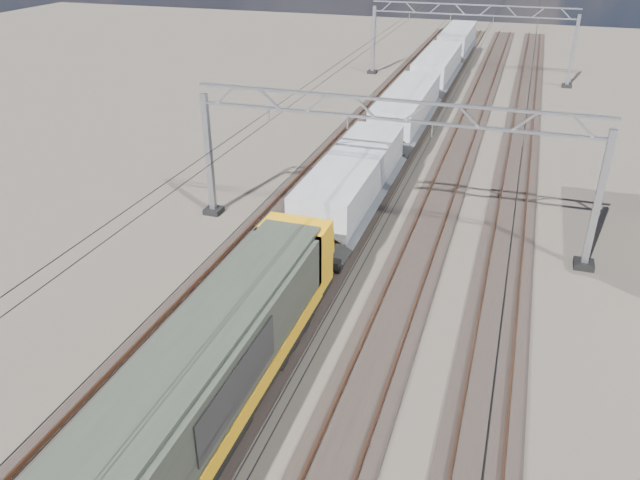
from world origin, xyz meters
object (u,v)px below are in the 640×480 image
(catenary_gantry_mid, at_px, (387,165))
(hopper_wagon_fourth, at_px, (457,42))
(hopper_wagon_mid, at_px, (406,111))
(catenary_gantry_far, at_px, (470,39))
(hopper_wagon_third, at_px, (437,69))
(hopper_wagon_lead, at_px, (352,184))
(locomotive, at_px, (180,413))

(catenary_gantry_mid, relative_size, hopper_wagon_fourth, 1.53)
(hopper_wagon_mid, height_order, hopper_wagon_fourth, same)
(catenary_gantry_mid, xyz_separation_m, hopper_wagon_fourth, (-2.00, 43.81, -1.67))
(catenary_gantry_mid, height_order, hopper_wagon_mid, catenary_gantry_mid)
(catenary_gantry_far, distance_m, hopper_wagon_fourth, 8.23)
(hopper_wagon_mid, distance_m, hopper_wagon_third, 14.20)
(catenary_gantry_mid, xyz_separation_m, hopper_wagon_third, (-2.00, 29.61, -1.67))
(catenary_gantry_mid, height_order, hopper_wagon_fourth, catenary_gantry_mid)
(catenary_gantry_mid, distance_m, hopper_wagon_third, 29.72)
(hopper_wagon_mid, bearing_deg, hopper_wagon_third, 90.00)
(hopper_wagon_third, bearing_deg, catenary_gantry_far, 72.62)
(hopper_wagon_mid, bearing_deg, catenary_gantry_far, 84.45)
(catenary_gantry_mid, xyz_separation_m, hopper_wagon_lead, (-2.00, 1.21, -1.67))
(catenary_gantry_far, relative_size, hopper_wagon_fourth, 1.53)
(hopper_wagon_lead, relative_size, hopper_wagon_third, 1.00)
(locomotive, relative_size, hopper_wagon_fourth, 1.62)
(catenary_gantry_far, height_order, hopper_wagon_third, catenary_gantry_far)
(hopper_wagon_lead, relative_size, hopper_wagon_fourth, 1.00)
(hopper_wagon_fourth, bearing_deg, hopper_wagon_third, -90.00)
(locomotive, relative_size, hopper_wagon_third, 1.62)
(catenary_gantry_mid, relative_size, hopper_wagon_mid, 1.53)
(hopper_wagon_lead, height_order, hopper_wagon_third, same)
(catenary_gantry_far, height_order, hopper_wagon_fourth, catenary_gantry_far)
(catenary_gantry_far, xyz_separation_m, hopper_wagon_third, (-2.00, -6.39, -1.67))
(hopper_wagon_lead, distance_m, hopper_wagon_mid, 14.20)
(catenary_gantry_mid, xyz_separation_m, catenary_gantry_far, (0.00, 36.00, 0.00))
(hopper_wagon_mid, xyz_separation_m, hopper_wagon_third, (0.00, 14.20, 0.00))
(catenary_gantry_far, distance_m, locomotive, 52.55)
(catenary_gantry_far, xyz_separation_m, hopper_wagon_lead, (-2.00, -34.79, -1.67))
(catenary_gantry_mid, distance_m, locomotive, 16.68)
(hopper_wagon_third, bearing_deg, catenary_gantry_mid, -86.14)
(catenary_gantry_far, relative_size, hopper_wagon_mid, 1.53)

